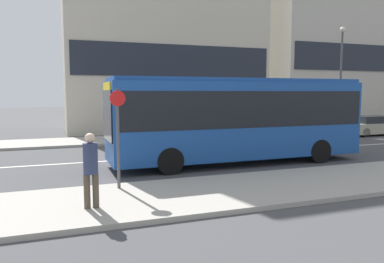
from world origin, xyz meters
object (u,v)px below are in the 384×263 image
street_lamp (341,69)px  pedestrian_near_stop (91,166)px  city_bus (237,115)px  parked_car_0 (373,126)px  bus_stop_sign (118,131)px

street_lamp → pedestrian_near_stop: bearing=-146.4°
city_bus → pedestrian_near_stop: city_bus is taller
parked_car_0 → pedestrian_near_stop: (-19.25, -10.32, 0.54)m
street_lamp → parked_car_0: bearing=-41.1°
parked_car_0 → street_lamp: bearing=138.9°
city_bus → bus_stop_sign: bearing=-152.9°
pedestrian_near_stop → street_lamp: (17.65, 11.72, 3.29)m
parked_car_0 → street_lamp: 4.38m
pedestrian_near_stop → street_lamp: size_ratio=0.25×
parked_car_0 → bus_stop_sign: bus_stop_sign is taller
city_bus → parked_car_0: (13.13, 5.84, -1.33)m
city_bus → street_lamp: size_ratio=1.45×
city_bus → parked_car_0: size_ratio=2.23×
pedestrian_near_stop → bus_stop_sign: bearing=60.8°
city_bus → pedestrian_near_stop: bearing=-145.3°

